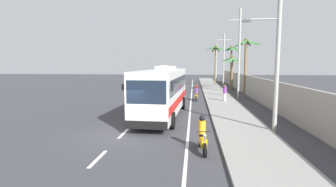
{
  "coord_description": "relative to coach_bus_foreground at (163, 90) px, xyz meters",
  "views": [
    {
      "loc": [
        3.92,
        -14.19,
        3.91
      ],
      "look_at": [
        2.0,
        5.15,
        1.7
      ],
      "focal_mm": 28.09,
      "sensor_mm": 36.0,
      "label": 1
    }
  ],
  "objects": [
    {
      "name": "palm_fourth",
      "position": [
        8.89,
        28.93,
        3.03
      ],
      "size": [
        2.86,
        2.95,
        7.12
      ],
      "color": "brown",
      "rests_on": "ground"
    },
    {
      "name": "lane_markings",
      "position": [
        0.65,
        9.41,
        -1.94
      ],
      "size": [
        3.78,
        71.0,
        0.01
      ],
      "color": "white",
      "rests_on": "ground"
    },
    {
      "name": "palm_second",
      "position": [
        6.04,
        28.25,
        3.33
      ],
      "size": [
        3.48,
        3.29,
        7.17
      ],
      "color": "brown",
      "rests_on": "ground"
    },
    {
      "name": "utility_pole_far",
      "position": [
        7.16,
        25.19,
        2.69
      ],
      "size": [
        2.3,
        0.24,
        8.82
      ],
      "color": "#9E9E99",
      "rests_on": "ground"
    },
    {
      "name": "utility_pole_mid",
      "position": [
        7.21,
        10.46,
        3.22
      ],
      "size": [
        2.39,
        0.24,
        9.88
      ],
      "color": "#9E9E99",
      "rests_on": "ground"
    },
    {
      "name": "pedestrian_near_kerb",
      "position": [
        5.42,
        7.49,
        -0.96
      ],
      "size": [
        0.36,
        0.36,
        1.62
      ],
      "rotation": [
        0.0,
        0.0,
        1.38
      ],
      "color": "beige",
      "rests_on": "sidewalk_kerb"
    },
    {
      "name": "sidewalk_kerb",
      "position": [
        5.16,
        4.83,
        -1.87
      ],
      "size": [
        3.2,
        90.0,
        0.14
      ],
      "primitive_type": "cube",
      "color": "gray",
      "rests_on": "ground"
    },
    {
      "name": "boundary_wall",
      "position": [
        8.96,
        8.83,
        -0.7
      ],
      "size": [
        0.24,
        60.0,
        2.48
      ],
      "primitive_type": "cube",
      "color": "#9E998E",
      "rests_on": "ground"
    },
    {
      "name": "ground_plane",
      "position": [
        -1.64,
        -5.17,
        -1.94
      ],
      "size": [
        160.0,
        160.0,
        0.0
      ],
      "primitive_type": "plane",
      "color": "#3A3A3F"
    },
    {
      "name": "utility_pole_distant",
      "position": [
        7.19,
        39.91,
        2.43
      ],
      "size": [
        2.45,
        0.24,
        8.39
      ],
      "color": "#9E9E99",
      "rests_on": "ground"
    },
    {
      "name": "palm_nearest",
      "position": [
        8.79,
        15.14,
        3.0
      ],
      "size": [
        3.52,
        3.53,
        7.08
      ],
      "color": "brown",
      "rests_on": "ground"
    },
    {
      "name": "motorcycle_beside_bus",
      "position": [
        2.68,
        -7.85,
        -1.28
      ],
      "size": [
        0.56,
        1.96,
        1.62
      ],
      "color": "black",
      "rests_on": "ground"
    },
    {
      "name": "motorcycle_trailing",
      "position": [
        2.54,
        8.63,
        -1.29
      ],
      "size": [
        0.56,
        1.96,
        1.6
      ],
      "color": "black",
      "rests_on": "ground"
    },
    {
      "name": "utility_pole_nearest",
      "position": [
        6.79,
        -4.26,
        2.72
      ],
      "size": [
        3.09,
        0.24,
        8.74
      ],
      "color": "#9E9E99",
      "rests_on": "ground"
    },
    {
      "name": "coach_bus_far_lane",
      "position": [
        -3.5,
        33.4,
        -0.07
      ],
      "size": [
        3.29,
        11.92,
        3.59
      ],
      "color": "gold",
      "rests_on": "ground"
    },
    {
      "name": "palm_third",
      "position": [
        7.9,
        20.8,
        1.64
      ],
      "size": [
        3.1,
        3.28,
        5.06
      ],
      "color": "brown",
      "rests_on": "ground"
    },
    {
      "name": "coach_bus_foreground",
      "position": [
        0.0,
        0.0,
        0.0
      ],
      "size": [
        3.23,
        11.25,
        3.73
      ],
      "color": "silver",
      "rests_on": "ground"
    }
  ]
}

